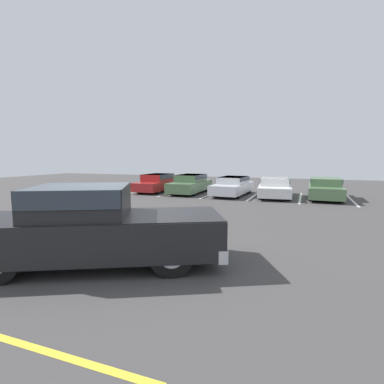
% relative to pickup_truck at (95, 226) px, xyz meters
% --- Properties ---
extents(ground_plane, '(60.00, 60.00, 0.00)m').
position_rel_pickup_truck_xyz_m(ground_plane, '(0.35, 0.57, -0.91)').
color(ground_plane, '#423F3F').
extents(stall_stripe_a, '(0.12, 5.11, 0.01)m').
position_rel_pickup_truck_xyz_m(stall_stripe_a, '(-6.98, 13.62, -0.90)').
color(stall_stripe_a, white).
rests_on(stall_stripe_a, ground_plane).
extents(stall_stripe_b, '(0.12, 5.11, 0.01)m').
position_rel_pickup_truck_xyz_m(stall_stripe_b, '(-4.21, 13.62, -0.90)').
color(stall_stripe_b, white).
rests_on(stall_stripe_b, ground_plane).
extents(stall_stripe_c, '(0.12, 5.11, 0.01)m').
position_rel_pickup_truck_xyz_m(stall_stripe_c, '(-1.44, 13.62, -0.90)').
color(stall_stripe_c, white).
rests_on(stall_stripe_c, ground_plane).
extents(stall_stripe_d, '(0.12, 5.11, 0.01)m').
position_rel_pickup_truck_xyz_m(stall_stripe_d, '(1.33, 13.62, -0.90)').
color(stall_stripe_d, white).
rests_on(stall_stripe_d, ground_plane).
extents(stall_stripe_e, '(0.12, 5.11, 0.01)m').
position_rel_pickup_truck_xyz_m(stall_stripe_e, '(4.10, 13.62, -0.90)').
color(stall_stripe_e, white).
rests_on(stall_stripe_e, ground_plane).
extents(stall_stripe_f, '(0.12, 5.11, 0.01)m').
position_rel_pickup_truck_xyz_m(stall_stripe_f, '(6.87, 13.62, -0.90)').
color(stall_stripe_f, white).
rests_on(stall_stripe_f, ground_plane).
extents(pickup_truck, '(5.92, 4.30, 1.81)m').
position_rel_pickup_truck_xyz_m(pickup_truck, '(0.00, 0.00, 0.00)').
color(pickup_truck, black).
rests_on(pickup_truck, ground_plane).
extents(parked_sedan_a, '(1.71, 4.40, 1.24)m').
position_rel_pickup_truck_xyz_m(parked_sedan_a, '(-5.49, 13.56, -0.25)').
color(parked_sedan_a, maroon).
rests_on(parked_sedan_a, ground_plane).
extents(parked_sedan_b, '(1.76, 4.52, 1.26)m').
position_rel_pickup_truck_xyz_m(parked_sedan_b, '(-2.94, 13.49, -0.23)').
color(parked_sedan_b, '#4C6B47').
rests_on(parked_sedan_b, ground_plane).
extents(parked_sedan_c, '(1.97, 4.66, 1.19)m').
position_rel_pickup_truck_xyz_m(parked_sedan_c, '(0.01, 13.41, -0.27)').
color(parked_sedan_c, '#B7BABF').
rests_on(parked_sedan_c, ground_plane).
extents(parked_sedan_d, '(2.27, 4.74, 1.16)m').
position_rel_pickup_truck_xyz_m(parked_sedan_d, '(2.58, 13.57, -0.28)').
color(parked_sedan_d, silver).
rests_on(parked_sedan_d, ground_plane).
extents(parked_sedan_e, '(1.88, 4.55, 1.22)m').
position_rel_pickup_truck_xyz_m(parked_sedan_e, '(5.46, 13.80, -0.26)').
color(parked_sedan_e, '#4C6B47').
rests_on(parked_sedan_e, ground_plane).
extents(wheel_stop_curb, '(1.89, 0.20, 0.14)m').
position_rel_pickup_truck_xyz_m(wheel_stop_curb, '(-0.53, 16.53, -0.84)').
color(wheel_stop_curb, '#B7B2A8').
rests_on(wheel_stop_curb, ground_plane).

